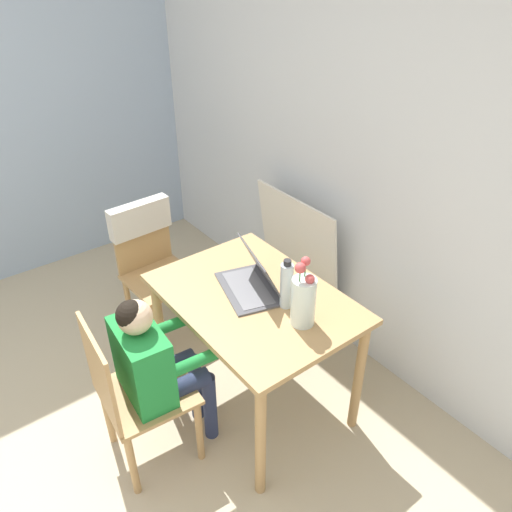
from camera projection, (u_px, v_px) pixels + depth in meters
name	position (u px, v px, depth m)	size (l,w,h in m)	color
wall_back	(390.00, 163.00, 2.53)	(6.40, 0.05, 2.50)	silver
dining_table	(254.00, 312.00, 2.50)	(1.01, 0.73, 0.73)	tan
chair_occupied	(133.00, 394.00, 2.30)	(0.43, 0.43, 0.86)	tan
chair_spare	(149.00, 248.00, 3.11)	(0.45, 0.42, 0.87)	tan
person_seated	(154.00, 361.00, 2.28)	(0.37, 0.45, 0.95)	#1E8438
laptop	(253.00, 280.00, 2.47)	(0.43, 0.34, 0.22)	#4C4C51
flower_vase	(303.00, 299.00, 2.21)	(0.11, 0.11, 0.34)	silver
water_bottle	(287.00, 285.00, 2.32)	(0.06, 0.06, 0.26)	silver
cardboard_panel	(298.00, 259.00, 3.23)	(0.69, 0.14, 0.91)	silver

